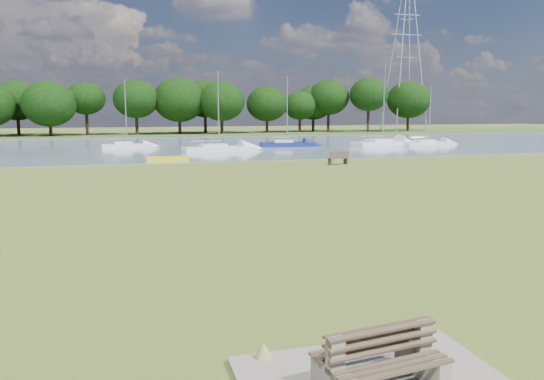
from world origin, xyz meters
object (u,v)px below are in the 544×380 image
object	(u,v)px
sailboat_2	(218,147)
sailboat_3	(126,144)
kayak	(168,159)
sailboat_7	(286,143)
sailboat_6	(428,142)
sailboat_5	(382,142)
pylon	(406,33)
bench_pair	(380,361)
riverbank_bench	(339,158)

from	to	relation	value
sailboat_2	sailboat_3	xyz separation A→B (m)	(-9.02, 7.04, -0.01)
kayak	sailboat_7	bearing A→B (deg)	56.77
sailboat_6	sailboat_3	bearing A→B (deg)	169.91
sailboat_5	sailboat_7	distance (m)	11.25
kayak	sailboat_6	size ratio (longest dim) A/B	0.49
pylon	sailboat_3	size ratio (longest dim) A/B	3.90
bench_pair	kayak	distance (m)	38.00
bench_pair	sailboat_5	distance (m)	55.45
kayak	sailboat_6	bearing A→B (deg)	32.83
bench_pair	sailboat_5	bearing A→B (deg)	55.13
pylon	sailboat_3	distance (m)	61.83
pylon	sailboat_3	xyz separation A→B (m)	(-50.91, -30.27, -17.74)
sailboat_3	sailboat_7	size ratio (longest dim) A/B	0.94
sailboat_7	sailboat_5	bearing A→B (deg)	-6.85
pylon	sailboat_5	distance (m)	44.74
bench_pair	sailboat_2	world-z (taller)	sailboat_2
bench_pair	pylon	size ratio (longest dim) A/B	0.07
sailboat_3	sailboat_2	bearing A→B (deg)	-44.06
sailboat_3	sailboat_6	bearing A→B (deg)	-14.24
riverbank_bench	sailboat_7	world-z (taller)	sailboat_7
riverbank_bench	kayak	world-z (taller)	riverbank_bench
bench_pair	sailboat_2	xyz separation A→B (m)	(5.49, 46.70, -0.03)
bench_pair	sailboat_2	distance (m)	47.02
pylon	sailboat_7	world-z (taller)	pylon
bench_pair	sailboat_3	size ratio (longest dim) A/B	0.28
sailboat_2	sailboat_6	bearing A→B (deg)	-3.78
bench_pair	sailboat_7	distance (m)	53.48
riverbank_bench	sailboat_2	bearing A→B (deg)	103.88
pylon	sailboat_6	size ratio (longest dim) A/B	4.18
riverbank_bench	sailboat_5	world-z (taller)	sailboat_5
sailboat_6	bench_pair	bearing A→B (deg)	-124.42
kayak	sailboat_6	distance (m)	33.11
bench_pair	sailboat_2	size ratio (longest dim) A/B	0.25
sailboat_6	riverbank_bench	bearing A→B (deg)	-139.27
pylon	riverbank_bench	bearing A→B (deg)	-123.70
kayak	sailboat_5	world-z (taller)	sailboat_5
sailboat_2	sailboat_3	size ratio (longest dim) A/B	1.09
riverbank_bench	sailboat_3	distance (m)	27.26
sailboat_2	kayak	bearing A→B (deg)	-131.94
kayak	pylon	distance (m)	68.63
riverbank_bench	kayak	xyz separation A→B (m)	(-12.73, 6.33, -0.31)
sailboat_6	sailboat_7	distance (m)	16.99
bench_pair	sailboat_6	distance (m)	57.83
riverbank_bench	kayak	distance (m)	14.22
bench_pair	riverbank_bench	distance (m)	34.04
sailboat_5	pylon	bearing A→B (deg)	41.37
riverbank_bench	sailboat_3	world-z (taller)	sailboat_3
riverbank_bench	sailboat_5	xyz separation A→B (m)	(12.83, 17.67, 0.01)
riverbank_bench	sailboat_7	bearing A→B (deg)	73.77
kayak	sailboat_3	distance (m)	16.07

